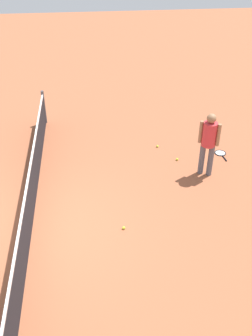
% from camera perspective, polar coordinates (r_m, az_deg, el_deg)
% --- Properties ---
extents(ground_plane, '(40.00, 40.00, 0.00)m').
position_cam_1_polar(ground_plane, '(8.75, -13.52, -8.86)').
color(ground_plane, '#9E5638').
extents(court_net, '(10.09, 0.09, 1.07)m').
position_cam_1_polar(court_net, '(8.42, -13.97, -6.36)').
color(court_net, '#4C4C51').
rests_on(court_net, ground_plane).
extents(player_near_side, '(0.46, 0.50, 1.70)m').
position_cam_1_polar(player_near_side, '(9.84, 11.87, 4.03)').
color(player_near_side, '#595960').
rests_on(player_near_side, ground_plane).
extents(tennis_racket_near_player, '(0.60, 0.35, 0.03)m').
position_cam_1_polar(tennis_racket_near_player, '(11.28, 13.52, 2.06)').
color(tennis_racket_near_player, black).
rests_on(tennis_racket_near_player, ground_plane).
extents(tennis_ball_near_player, '(0.07, 0.07, 0.07)m').
position_cam_1_polar(tennis_ball_near_player, '(10.77, 7.40, 1.26)').
color(tennis_ball_near_player, '#C6E033').
rests_on(tennis_ball_near_player, ground_plane).
extents(tennis_ball_by_net, '(0.07, 0.07, 0.07)m').
position_cam_1_polar(tennis_ball_by_net, '(10.79, 12.05, 0.82)').
color(tennis_ball_by_net, '#C6E033').
rests_on(tennis_ball_by_net, ground_plane).
extents(tennis_ball_midcourt, '(0.07, 0.07, 0.07)m').
position_cam_1_polar(tennis_ball_midcourt, '(8.54, -0.34, -8.64)').
color(tennis_ball_midcourt, '#C6E033').
rests_on(tennis_ball_midcourt, ground_plane).
extents(tennis_ball_baseline, '(0.07, 0.07, 0.07)m').
position_cam_1_polar(tennis_ball_baseline, '(11.30, 4.57, 3.16)').
color(tennis_ball_baseline, '#C6E033').
rests_on(tennis_ball_baseline, ground_plane).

